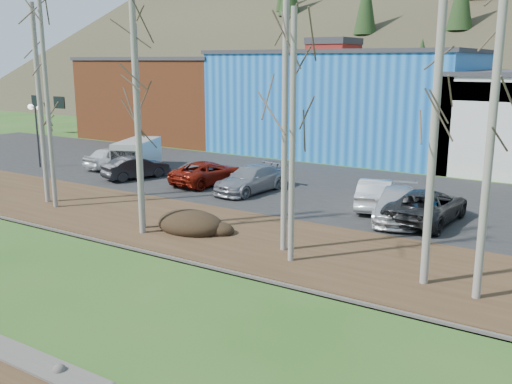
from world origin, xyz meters
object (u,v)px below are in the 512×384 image
Objects in this scene: car_2 at (208,173)px; car_6 at (397,205)px; street_lamp at (36,118)px; car_0 at (115,157)px; car_3 at (250,179)px; car_5 at (427,206)px; car_4 at (376,193)px; van_grey at (136,155)px; car_1 at (136,167)px.

car_2 is 1.00× the size of car_6.
street_lamp is 0.87× the size of car_2.
car_3 is (12.06, -1.13, -0.03)m from car_0.
car_6 is at bearing 10.68° from street_lamp.
car_5 reaches higher than car_2.
car_5 is 1.09× the size of car_6.
car_2 is at bearing -15.32° from car_4.
street_lamp is 7.46m from van_grey.
car_3 reaches higher than car_1.
street_lamp is 0.95× the size of car_4.
car_0 is 0.89× the size of car_6.
car_1 is (8.52, 0.82, -2.75)m from street_lamp.
car_0 is 1.70m from van_grey.
car_2 is 1.10× the size of car_4.
street_lamp reaches higher than car_4.
van_grey is at bearing -18.82° from car_4.
car_6 is 19.64m from van_grey.
car_1 is 0.84× the size of car_2.
car_1 is at bearing 159.96° from car_0.
car_5 reaches higher than car_4.
car_1 is 17.29m from car_6.
car_6 is at bearing -163.91° from car_1.
street_lamp is at bearing 164.37° from car_6.
car_6 is 1.03× the size of van_grey.
car_3 is 1.00× the size of car_6.
car_5 reaches higher than car_3.
car_4 is 2.29m from car_6.
van_grey is at bearing -2.96° from car_2.
car_3 is at bearing 178.91° from car_2.
car_2 is at bearing 178.57° from car_3.
car_3 is 1.10× the size of car_4.
car_4 is 3.17m from car_5.
van_grey is at bearing 177.30° from car_3.
van_grey reaches higher than car_5.
car_4 reaches higher than car_1.
van_grey is (-17.80, 1.14, 0.24)m from car_4.
car_5 is (2.95, -1.18, 0.01)m from car_4.
car_5 is at bearing -162.58° from car_1.
car_2 is (4.90, 1.12, 0.00)m from car_1.
car_0 is 0.81× the size of car_5.
car_2 is at bearing 156.23° from car_6.
car_6 is (25.80, 0.35, -2.72)m from street_lamp.
van_grey reaches higher than car_4.
street_lamp is 0.89× the size of van_grey.
car_5 is at bearing 143.01° from car_4.
car_5 is (13.67, -1.21, 0.07)m from car_2.
car_4 is (15.62, 1.09, 0.06)m from car_1.
car_2 is at bearing -31.21° from van_grey.
car_4 is (19.43, -0.75, -0.01)m from car_0.
car_2 is at bearing -2.19° from car_5.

